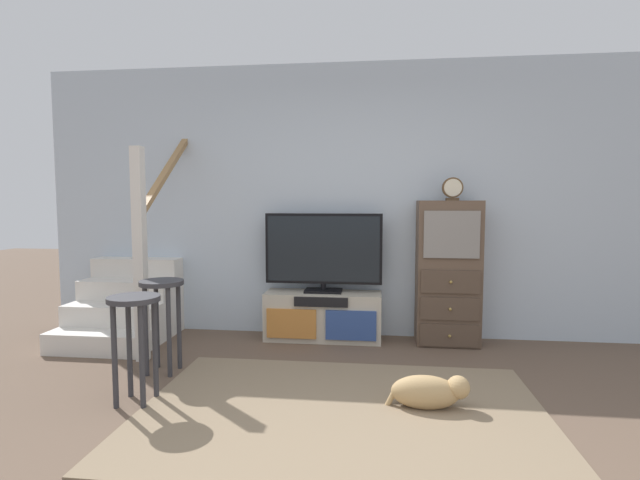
{
  "coord_description": "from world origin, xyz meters",
  "views": [
    {
      "loc": [
        0.21,
        -2.35,
        1.36
      ],
      "look_at": [
        -0.28,
        1.8,
        1.01
      ],
      "focal_mm": 26.81,
      "sensor_mm": 36.0,
      "label": 1
    }
  ],
  "objects_px": {
    "media_console": "(323,316)",
    "desk_clock": "(453,189)",
    "television": "(323,251)",
    "dog": "(429,392)",
    "side_cabinet": "(448,273)",
    "bar_stool_near": "(134,324)",
    "bar_stool_far": "(162,304)"
  },
  "relations": [
    {
      "from": "media_console",
      "to": "bar_stool_far",
      "type": "xyz_separation_m",
      "value": [
        -1.16,
        -1.03,
        0.31
      ]
    },
    {
      "from": "television",
      "to": "bar_stool_far",
      "type": "xyz_separation_m",
      "value": [
        -1.16,
        -1.06,
        -0.33
      ]
    },
    {
      "from": "dog",
      "to": "desk_clock",
      "type": "bearing_deg",
      "value": 76.93
    },
    {
      "from": "television",
      "to": "dog",
      "type": "bearing_deg",
      "value": -60.04
    },
    {
      "from": "desk_clock",
      "to": "dog",
      "type": "distance_m",
      "value": 2.02
    },
    {
      "from": "desk_clock",
      "to": "bar_stool_near",
      "type": "height_order",
      "value": "desk_clock"
    },
    {
      "from": "television",
      "to": "bar_stool_near",
      "type": "relative_size",
      "value": 1.57
    },
    {
      "from": "media_console",
      "to": "desk_clock",
      "type": "distance_m",
      "value": 1.72
    },
    {
      "from": "bar_stool_near",
      "to": "side_cabinet",
      "type": "bearing_deg",
      "value": 35.56
    },
    {
      "from": "dog",
      "to": "media_console",
      "type": "bearing_deg",
      "value": 120.36
    },
    {
      "from": "desk_clock",
      "to": "dog",
      "type": "xyz_separation_m",
      "value": [
        -0.34,
        -1.47,
        -1.35
      ]
    },
    {
      "from": "television",
      "to": "bar_stool_far",
      "type": "relative_size",
      "value": 1.55
    },
    {
      "from": "bar_stool_near",
      "to": "bar_stool_far",
      "type": "bearing_deg",
      "value": 97.53
    },
    {
      "from": "side_cabinet",
      "to": "bar_stool_near",
      "type": "relative_size",
      "value": 1.87
    },
    {
      "from": "media_console",
      "to": "side_cabinet",
      "type": "xyz_separation_m",
      "value": [
        1.18,
        0.01,
        0.44
      ]
    },
    {
      "from": "media_console",
      "to": "television",
      "type": "distance_m",
      "value": 0.64
    },
    {
      "from": "bar_stool_near",
      "to": "bar_stool_far",
      "type": "relative_size",
      "value": 0.99
    },
    {
      "from": "media_console",
      "to": "bar_stool_near",
      "type": "height_order",
      "value": "bar_stool_near"
    },
    {
      "from": "desk_clock",
      "to": "bar_stool_far",
      "type": "relative_size",
      "value": 0.29
    },
    {
      "from": "side_cabinet",
      "to": "bar_stool_near",
      "type": "bearing_deg",
      "value": -144.44
    },
    {
      "from": "media_console",
      "to": "side_cabinet",
      "type": "relative_size",
      "value": 0.83
    },
    {
      "from": "dog",
      "to": "bar_stool_far",
      "type": "bearing_deg",
      "value": 167.69
    },
    {
      "from": "dog",
      "to": "bar_stool_near",
      "type": "bearing_deg",
      "value": -176.09
    },
    {
      "from": "media_console",
      "to": "desk_clock",
      "type": "xyz_separation_m",
      "value": [
        1.2,
        -0.0,
        1.23
      ]
    },
    {
      "from": "television",
      "to": "desk_clock",
      "type": "distance_m",
      "value": 1.34
    },
    {
      "from": "desk_clock",
      "to": "dog",
      "type": "bearing_deg",
      "value": -103.07
    },
    {
      "from": "television",
      "to": "desk_clock",
      "type": "bearing_deg",
      "value": -1.36
    },
    {
      "from": "side_cabinet",
      "to": "desk_clock",
      "type": "xyz_separation_m",
      "value": [
        0.02,
        -0.01,
        0.79
      ]
    },
    {
      "from": "bar_stool_far",
      "to": "desk_clock",
      "type": "bearing_deg",
      "value": 23.55
    },
    {
      "from": "media_console",
      "to": "bar_stool_near",
      "type": "bearing_deg",
      "value": -123.91
    },
    {
      "from": "television",
      "to": "dog",
      "type": "xyz_separation_m",
      "value": [
        0.86,
        -1.5,
        -0.76
      ]
    },
    {
      "from": "side_cabinet",
      "to": "bar_stool_far",
      "type": "bearing_deg",
      "value": -155.94
    }
  ]
}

